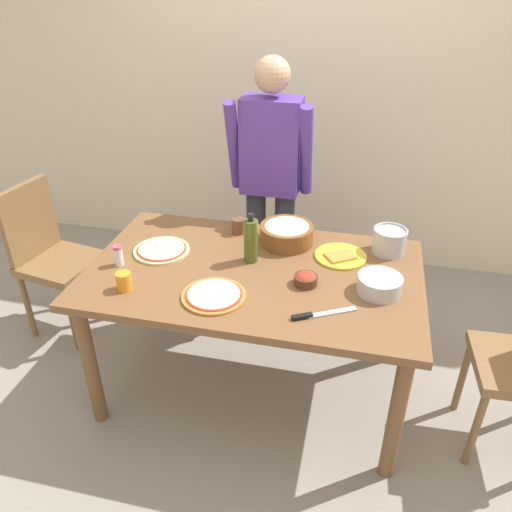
# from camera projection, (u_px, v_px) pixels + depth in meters

# --- Properties ---
(ground) EXTENTS (8.00, 8.00, 0.00)m
(ground) POSITION_uv_depth(u_px,v_px,m) (254.00, 385.00, 2.82)
(ground) COLOR gray
(wall_back) EXTENTS (5.60, 0.10, 2.60)m
(wall_back) POSITION_uv_depth(u_px,v_px,m) (306.00, 85.00, 3.50)
(wall_back) COLOR beige
(wall_back) RESTS_ON ground
(dining_table) EXTENTS (1.60, 0.96, 0.76)m
(dining_table) POSITION_uv_depth(u_px,v_px,m) (254.00, 286.00, 2.48)
(dining_table) COLOR brown
(dining_table) RESTS_ON ground
(person_cook) EXTENTS (0.49, 0.25, 1.62)m
(person_cook) POSITION_uv_depth(u_px,v_px,m) (271.00, 177.00, 2.99)
(person_cook) COLOR #2D2D38
(person_cook) RESTS_ON ground
(chair_wooden_left) EXTENTS (0.46, 0.46, 0.95)m
(chair_wooden_left) POSITION_uv_depth(u_px,v_px,m) (49.00, 252.00, 3.02)
(chair_wooden_left) COLOR brown
(chair_wooden_left) RESTS_ON ground
(pizza_raw_on_board) EXTENTS (0.29, 0.29, 0.02)m
(pizza_raw_on_board) POSITION_uv_depth(u_px,v_px,m) (162.00, 250.00, 2.58)
(pizza_raw_on_board) COLOR beige
(pizza_raw_on_board) RESTS_ON dining_table
(pizza_cooked_on_tray) EXTENTS (0.29, 0.29, 0.02)m
(pizza_cooked_on_tray) POSITION_uv_depth(u_px,v_px,m) (214.00, 295.00, 2.23)
(pizza_cooked_on_tray) COLOR #C67A33
(pizza_cooked_on_tray) RESTS_ON dining_table
(plate_with_slice) EXTENTS (0.26, 0.26, 0.02)m
(plate_with_slice) POSITION_uv_depth(u_px,v_px,m) (341.00, 256.00, 2.53)
(plate_with_slice) COLOR gold
(plate_with_slice) RESTS_ON dining_table
(popcorn_bowl) EXTENTS (0.28, 0.28, 0.11)m
(popcorn_bowl) POSITION_uv_depth(u_px,v_px,m) (287.00, 232.00, 2.63)
(popcorn_bowl) COLOR brown
(popcorn_bowl) RESTS_ON dining_table
(mixing_bowl_steel) EXTENTS (0.20, 0.20, 0.08)m
(mixing_bowl_steel) POSITION_uv_depth(u_px,v_px,m) (379.00, 284.00, 2.25)
(mixing_bowl_steel) COLOR #B7B7BC
(mixing_bowl_steel) RESTS_ON dining_table
(small_sauce_bowl) EXTENTS (0.11, 0.11, 0.06)m
(small_sauce_bowl) POSITION_uv_depth(u_px,v_px,m) (306.00, 279.00, 2.31)
(small_sauce_bowl) COLOR #4C2D1E
(small_sauce_bowl) RESTS_ON dining_table
(olive_oil_bottle) EXTENTS (0.07, 0.07, 0.26)m
(olive_oil_bottle) POSITION_uv_depth(u_px,v_px,m) (251.00, 240.00, 2.45)
(olive_oil_bottle) COLOR #47561E
(olive_oil_bottle) RESTS_ON dining_table
(steel_pot) EXTENTS (0.17, 0.17, 0.13)m
(steel_pot) POSITION_uv_depth(u_px,v_px,m) (389.00, 240.00, 2.55)
(steel_pot) COLOR #B7B7BC
(steel_pot) RESTS_ON dining_table
(cup_orange) EXTENTS (0.07, 0.07, 0.08)m
(cup_orange) POSITION_uv_depth(u_px,v_px,m) (124.00, 281.00, 2.27)
(cup_orange) COLOR orange
(cup_orange) RESTS_ON dining_table
(cup_small_brown) EXTENTS (0.07, 0.07, 0.08)m
(cup_small_brown) POSITION_uv_depth(u_px,v_px,m) (238.00, 226.00, 2.74)
(cup_small_brown) COLOR brown
(cup_small_brown) RESTS_ON dining_table
(salt_shaker) EXTENTS (0.04, 0.04, 0.11)m
(salt_shaker) POSITION_uv_depth(u_px,v_px,m) (118.00, 255.00, 2.45)
(salt_shaker) COLOR white
(salt_shaker) RESTS_ON dining_table
(chef_knife) EXTENTS (0.27, 0.16, 0.02)m
(chef_knife) POSITION_uv_depth(u_px,v_px,m) (316.00, 315.00, 2.12)
(chef_knife) COLOR silver
(chef_knife) RESTS_ON dining_table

